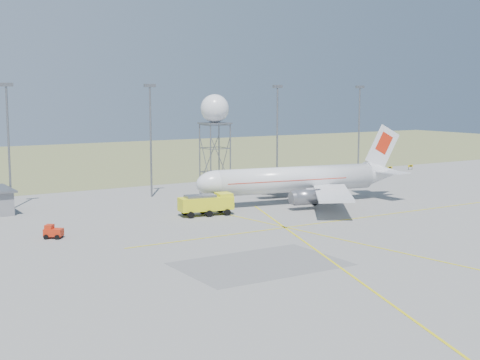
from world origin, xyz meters
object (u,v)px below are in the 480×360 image
radar_tower (215,139)px  baggage_tug (53,233)px  airliner_main (298,180)px  fire_truck (207,205)px

radar_tower → baggage_tug: 42.74m
radar_tower → airliner_main: bearing=-61.8°
airliner_main → radar_tower: radar_tower is taller
fire_truck → radar_tower: bearing=65.3°
radar_tower → baggage_tug: bearing=-150.4°
radar_tower → fire_truck: bearing=-123.3°
fire_truck → baggage_tug: size_ratio=3.10×
fire_truck → baggage_tug: bearing=-162.8°
radar_tower → baggage_tug: size_ratio=6.62×
airliner_main → fire_truck: (-18.95, -1.80, -2.45)m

